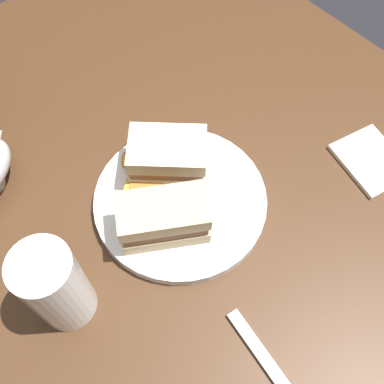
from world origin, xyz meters
TOP-DOWN VIEW (x-y plane):
  - ground_plane at (0.00, 0.00)m, footprint 6.00×6.00m
  - dining_table at (0.00, 0.00)m, footprint 1.20×0.93m
  - plate at (-0.02, -0.03)m, footprint 0.26×0.26m
  - sandwich_half_left at (-0.07, -0.01)m, footprint 0.13×0.13m
  - sandwich_half_right at (0.01, -0.08)m, footprint 0.12×0.14m
  - potato_wedge_front at (-0.06, -0.06)m, footprint 0.04×0.05m
  - potato_wedge_middle at (-0.03, -0.07)m, footprint 0.05×0.03m
  - potato_wedge_back at (-0.10, -0.04)m, footprint 0.05×0.05m
  - potato_wedge_left_edge at (-0.08, -0.07)m, footprint 0.04×0.05m
  - potato_wedge_right_edge at (-0.05, -0.05)m, footprint 0.05×0.04m
  - potato_wedge_stray at (-0.02, -0.09)m, footprint 0.03×0.05m
  - pint_glass at (0.00, -0.24)m, footprint 0.07×0.07m
  - napkin at (0.12, 0.25)m, footprint 0.13×0.11m
  - fork at (0.24, -0.10)m, footprint 0.18×0.04m

SIDE VIEW (x-z plane):
  - ground_plane at x=0.00m, z-range 0.00..0.00m
  - dining_table at x=0.00m, z-range 0.00..0.72m
  - fork at x=0.24m, z-range 0.72..0.73m
  - napkin at x=0.12m, z-range 0.72..0.73m
  - plate at x=-0.02m, z-range 0.72..0.74m
  - potato_wedge_middle at x=-0.03m, z-range 0.74..0.75m
  - potato_wedge_stray at x=-0.02m, z-range 0.74..0.75m
  - potato_wedge_right_edge at x=-0.05m, z-range 0.74..0.76m
  - potato_wedge_left_edge at x=-0.08m, z-range 0.74..0.76m
  - potato_wedge_front at x=-0.06m, z-range 0.74..0.76m
  - potato_wedge_back at x=-0.10m, z-range 0.74..0.76m
  - sandwich_half_left at x=-0.07m, z-range 0.74..0.80m
  - sandwich_half_right at x=0.01m, z-range 0.74..0.81m
  - pint_glass at x=0.00m, z-range 0.71..0.86m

